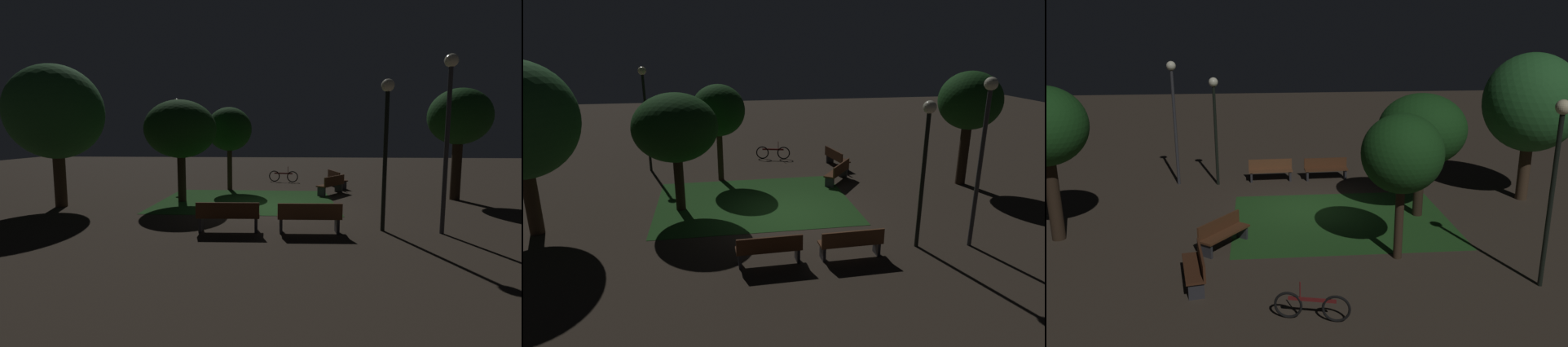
{
  "view_description": "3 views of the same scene",
  "coord_description": "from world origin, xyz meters",
  "views": [
    {
      "loc": [
        0.34,
        -13.4,
        2.78
      ],
      "look_at": [
        -0.43,
        0.18,
        1.28
      ],
      "focal_mm": 24.33,
      "sensor_mm": 36.0,
      "label": 1
    },
    {
      "loc": [
        -2.51,
        -14.07,
        5.88
      ],
      "look_at": [
        -0.11,
        0.24,
        1.4
      ],
      "focal_mm": 29.83,
      "sensor_mm": 36.0,
      "label": 2
    },
    {
      "loc": [
        1.59,
        18.08,
        6.64
      ],
      "look_at": [
        -0.01,
        0.43,
        1.44
      ],
      "focal_mm": 37.31,
      "sensor_mm": 36.0,
      "label": 3
    }
  ],
  "objects": [
    {
      "name": "bench_front_right",
      "position": [
        3.27,
        5.32,
        0.48
      ],
      "size": [
        0.8,
        1.86,
        0.88
      ],
      "color": "#422314",
      "rests_on": "ground"
    },
    {
      "name": "lamp_post_path_center",
      "position": [
        -5.45,
        6.21,
        3.22
      ],
      "size": [
        0.36,
        0.36,
        4.77
      ],
      "color": "black",
      "rests_on": "ground"
    },
    {
      "name": "bench_near_trees",
      "position": [
        2.73,
        3.07,
        0.48
      ],
      "size": [
        1.47,
        1.72,
        0.88
      ],
      "color": "#512D19",
      "rests_on": "ground"
    },
    {
      "name": "grass_lawn",
      "position": [
        -1.08,
        1.24,
        0.01
      ],
      "size": [
        7.2,
        5.52,
        0.01
      ],
      "primitive_type": "cube",
      "color": "#23511E",
      "rests_on": "ground"
    },
    {
      "name": "bench_lawn_edge",
      "position": [
        1.16,
        -3.56,
        0.48
      ],
      "size": [
        1.81,
        0.54,
        0.88
      ],
      "color": "brown",
      "rests_on": "ground"
    },
    {
      "name": "tree_left_canopy",
      "position": [
        -3.77,
        0.97,
        2.99
      ],
      "size": [
        2.92,
        2.92,
        4.2
      ],
      "color": "#2D2116",
      "rests_on": "ground"
    },
    {
      "name": "tree_back_right",
      "position": [
        -2.24,
        4.26,
        3.03
      ],
      "size": [
        2.25,
        2.25,
        4.14
      ],
      "color": "#38281C",
      "rests_on": "ground"
    },
    {
      "name": "lamp_post_plaza_east",
      "position": [
        3.31,
        -3.19,
        2.96
      ],
      "size": [
        0.36,
        0.36,
        4.33
      ],
      "color": "black",
      "rests_on": "ground"
    },
    {
      "name": "ground_plane",
      "position": [
        0.0,
        0.0,
        0.0
      ],
      "size": [
        60.0,
        60.0,
        0.0
      ],
      "primitive_type": "plane",
      "color": "#3D3328"
    },
    {
      "name": "lamp_post_near_wall",
      "position": [
        4.9,
        -3.39,
        3.32
      ],
      "size": [
        0.36,
        0.36,
        4.94
      ],
      "color": "#333338",
      "rests_on": "ground"
    },
    {
      "name": "bicycle",
      "position": [
        0.5,
        7.31,
        0.34
      ],
      "size": [
        1.72,
        0.48,
        0.93
      ],
      "color": "black",
      "rests_on": "ground"
    },
    {
      "name": "tree_tall_center",
      "position": [
        -8.15,
        -0.38,
        3.6
      ],
      "size": [
        3.44,
        3.44,
        5.4
      ],
      "color": "#423021",
      "rests_on": "ground"
    },
    {
      "name": "bench_front_left",
      "position": [
        -1.15,
        -3.56,
        0.48
      ],
      "size": [
        1.81,
        0.53,
        0.88
      ],
      "color": "#512D19",
      "rests_on": "ground"
    }
  ]
}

